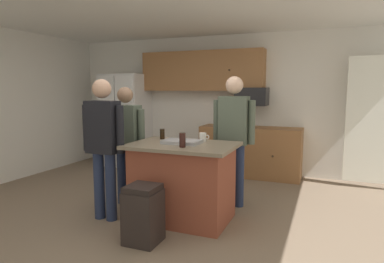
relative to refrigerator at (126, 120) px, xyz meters
name	(u,v)px	position (x,y,z in m)	size (l,w,h in m)	color
floor	(158,218)	(2.00, -2.38, -0.94)	(7.04, 7.04, 0.00)	#7F6B56
back_wall	(224,104)	(2.00, 0.42, 0.36)	(6.40, 0.10, 2.60)	white
french_door_window_panel	(377,120)	(4.60, 0.02, 0.16)	(0.90, 0.06, 2.00)	white
cabinet_run_upper	(202,71)	(1.60, 0.22, 0.99)	(2.40, 0.38, 0.75)	#936038
cabinet_run_lower	(250,151)	(2.60, 0.10, -0.49)	(1.80, 0.63, 0.90)	#936038
refrigerator	(126,120)	(0.00, 0.00, 0.00)	(0.86, 0.76, 1.88)	white
microwave_over_range	(252,97)	(2.60, 0.12, 0.51)	(0.56, 0.40, 0.32)	black
kitchen_island	(183,181)	(2.29, -2.29, -0.46)	(1.26, 0.89, 0.94)	brown
person_guest_by_door	(126,138)	(1.35, -2.06, -0.01)	(0.57, 0.22, 1.61)	#232D4C
person_guest_right	(234,132)	(2.73, -1.58, 0.08)	(0.57, 0.23, 1.75)	#232D4C
person_guest_left	(103,140)	(1.41, -2.63, 0.05)	(0.57, 0.22, 1.70)	#232D4C
tumbler_amber	(162,134)	(1.89, -2.04, 0.06)	(0.06, 0.06, 0.13)	black
mug_ceramic_white	(203,137)	(2.45, -2.03, 0.05)	(0.13, 0.09, 0.11)	white
glass_short_whisky	(182,140)	(2.38, -2.51, 0.08)	(0.07, 0.07, 0.16)	black
serving_tray	(182,142)	(2.27, -2.27, 0.02)	(0.44, 0.30, 0.04)	#B7B7BC
trash_bin	(143,214)	(2.16, -3.01, -0.64)	(0.34, 0.34, 0.61)	black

